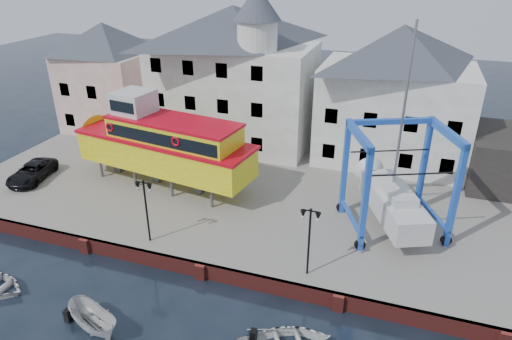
% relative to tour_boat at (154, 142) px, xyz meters
% --- Properties ---
extents(ground, '(140.00, 140.00, 0.00)m').
position_rel_tour_boat_xyz_m(ground, '(7.61, -8.48, -4.32)').
color(ground, black).
rests_on(ground, ground).
extents(hardstanding, '(44.00, 22.00, 1.00)m').
position_rel_tour_boat_xyz_m(hardstanding, '(7.61, 2.52, -3.82)').
color(hardstanding, slate).
rests_on(hardstanding, ground).
extents(quay_wall, '(44.00, 0.47, 1.00)m').
position_rel_tour_boat_xyz_m(quay_wall, '(7.61, -8.38, -3.82)').
color(quay_wall, maroon).
rests_on(quay_wall, ground).
extents(building_pink, '(8.00, 7.00, 10.30)m').
position_rel_tour_boat_xyz_m(building_pink, '(-10.39, 9.51, 1.83)').
color(building_pink, tan).
rests_on(building_pink, hardstanding).
extents(building_white_main, '(14.00, 8.30, 14.00)m').
position_rel_tour_boat_xyz_m(building_white_main, '(2.74, 9.91, 3.02)').
color(building_white_main, beige).
rests_on(building_white_main, hardstanding).
extents(building_white_right, '(12.00, 8.00, 11.20)m').
position_rel_tour_boat_xyz_m(building_white_right, '(16.61, 10.51, 2.28)').
color(building_white_right, beige).
rests_on(building_white_right, hardstanding).
extents(lamp_post_left, '(1.12, 0.32, 4.20)m').
position_rel_tour_boat_xyz_m(lamp_post_left, '(3.61, -7.28, -0.15)').
color(lamp_post_left, black).
rests_on(lamp_post_left, hardstanding).
extents(lamp_post_right, '(1.12, 0.32, 4.20)m').
position_rel_tour_boat_xyz_m(lamp_post_right, '(13.61, -7.28, -0.15)').
color(lamp_post_right, black).
rests_on(lamp_post_right, hardstanding).
extents(tour_boat, '(16.56, 6.26, 7.04)m').
position_rel_tour_boat_xyz_m(tour_boat, '(0.00, 0.00, 0.00)').
color(tour_boat, '#59595E').
rests_on(tour_boat, hardstanding).
extents(travel_lift, '(7.42, 8.73, 12.96)m').
position_rel_tour_boat_xyz_m(travel_lift, '(17.34, -0.20, -1.15)').
color(travel_lift, '#1E44A8').
rests_on(travel_lift, hardstanding).
extents(van, '(3.06, 5.03, 1.30)m').
position_rel_tour_boat_xyz_m(van, '(-9.49, -2.87, -2.67)').
color(van, black).
rests_on(van, hardstanding).
extents(motorboat_a, '(3.90, 2.66, 1.41)m').
position_rel_tour_boat_xyz_m(motorboat_a, '(4.21, -13.82, -4.32)').
color(motorboat_a, silver).
rests_on(motorboat_a, ground).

